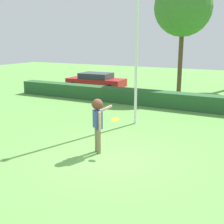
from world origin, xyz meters
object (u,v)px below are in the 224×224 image
(person, at_px, (98,118))
(lamppost, at_px, (137,36))
(parked_car_red, at_px, (96,81))
(maple_tree, at_px, (183,7))
(frisbee, at_px, (115,120))

(person, xyz_separation_m, lamppost, (-0.29, 3.74, 2.61))
(parked_car_red, relative_size, maple_tree, 0.56)
(person, height_order, maple_tree, maple_tree)
(parked_car_red, height_order, maple_tree, maple_tree)
(lamppost, bearing_deg, maple_tree, 93.20)
(parked_car_red, bearing_deg, person, -59.13)
(person, height_order, lamppost, lamppost)
(lamppost, height_order, parked_car_red, lamppost)
(maple_tree, bearing_deg, lamppost, -86.80)
(person, xyz_separation_m, maple_tree, (-0.79, 12.73, 4.52))
(person, relative_size, parked_car_red, 0.42)
(person, xyz_separation_m, frisbee, (0.52, 0.22, -0.03))
(lamppost, relative_size, maple_tree, 0.90)
(lamppost, distance_m, parked_car_red, 9.65)
(person, distance_m, parked_car_red, 12.36)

